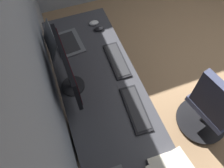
{
  "coord_description": "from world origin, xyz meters",
  "views": [
    {
      "loc": [
        -0.78,
        2.05,
        2.22
      ],
      "look_at": [
        -0.07,
        1.78,
        0.95
      ],
      "focal_mm": 32.07,
      "sensor_mm": 36.0,
      "label": 1
    }
  ],
  "objects_px": {
    "drawer_pedestal": "(112,137)",
    "mouse_main": "(94,23)",
    "office_chair": "(212,108)",
    "keyboard_spare": "(136,109)",
    "mouse_spare": "(99,29)",
    "monitor_primary": "(68,69)",
    "laptop_leftmost": "(62,42)",
    "keyboard_main": "(117,60)"
  },
  "relations": [
    {
      "from": "monitor_primary",
      "to": "keyboard_spare",
      "type": "distance_m",
      "value": 0.62
    },
    {
      "from": "keyboard_spare",
      "to": "mouse_main",
      "type": "bearing_deg",
      "value": 0.95
    },
    {
      "from": "keyboard_main",
      "to": "mouse_spare",
      "type": "height_order",
      "value": "mouse_spare"
    },
    {
      "from": "drawer_pedestal",
      "to": "laptop_leftmost",
      "type": "distance_m",
      "value": 1.03
    },
    {
      "from": "monitor_primary",
      "to": "office_chair",
      "type": "distance_m",
      "value": 1.4
    },
    {
      "from": "office_chair",
      "to": "monitor_primary",
      "type": "bearing_deg",
      "value": 65.82
    },
    {
      "from": "drawer_pedestal",
      "to": "office_chair",
      "type": "xyz_separation_m",
      "value": [
        -0.1,
        -0.98,
        0.11
      ]
    },
    {
      "from": "keyboard_main",
      "to": "office_chair",
      "type": "relative_size",
      "value": 0.44
    },
    {
      "from": "drawer_pedestal",
      "to": "mouse_main",
      "type": "distance_m",
      "value": 1.18
    },
    {
      "from": "monitor_primary",
      "to": "mouse_spare",
      "type": "xyz_separation_m",
      "value": [
        0.56,
        -0.42,
        -0.25
      ]
    },
    {
      "from": "mouse_spare",
      "to": "mouse_main",
      "type": "bearing_deg",
      "value": 12.39
    },
    {
      "from": "keyboard_spare",
      "to": "mouse_spare",
      "type": "relative_size",
      "value": 4.11
    },
    {
      "from": "drawer_pedestal",
      "to": "mouse_main",
      "type": "xyz_separation_m",
      "value": [
        1.09,
        -0.2,
        0.4
      ]
    },
    {
      "from": "keyboard_spare",
      "to": "office_chair",
      "type": "height_order",
      "value": "office_chair"
    },
    {
      "from": "laptop_leftmost",
      "to": "mouse_spare",
      "type": "height_order",
      "value": "laptop_leftmost"
    },
    {
      "from": "drawer_pedestal",
      "to": "mouse_spare",
      "type": "bearing_deg",
      "value": -12.73
    },
    {
      "from": "monitor_primary",
      "to": "mouse_spare",
      "type": "height_order",
      "value": "monitor_primary"
    },
    {
      "from": "drawer_pedestal",
      "to": "keyboard_main",
      "type": "xyz_separation_m",
      "value": [
        0.55,
        -0.25,
        0.39
      ]
    },
    {
      "from": "mouse_main",
      "to": "office_chair",
      "type": "relative_size",
      "value": 0.11
    },
    {
      "from": "keyboard_main",
      "to": "office_chair",
      "type": "height_order",
      "value": "office_chair"
    },
    {
      "from": "keyboard_main",
      "to": "keyboard_spare",
      "type": "bearing_deg",
      "value": 176.1
    },
    {
      "from": "monitor_primary",
      "to": "office_chair",
      "type": "bearing_deg",
      "value": -114.18
    },
    {
      "from": "mouse_main",
      "to": "drawer_pedestal",
      "type": "bearing_deg",
      "value": 169.57
    },
    {
      "from": "monitor_primary",
      "to": "mouse_spare",
      "type": "bearing_deg",
      "value": -36.76
    },
    {
      "from": "keyboard_spare",
      "to": "monitor_primary",
      "type": "bearing_deg",
      "value": 47.24
    },
    {
      "from": "laptop_leftmost",
      "to": "drawer_pedestal",
      "type": "bearing_deg",
      "value": -168.99
    },
    {
      "from": "laptop_leftmost",
      "to": "keyboard_spare",
      "type": "height_order",
      "value": "laptop_leftmost"
    },
    {
      "from": "laptop_leftmost",
      "to": "keyboard_main",
      "type": "bearing_deg",
      "value": -129.97
    },
    {
      "from": "mouse_main",
      "to": "office_chair",
      "type": "xyz_separation_m",
      "value": [
        -1.19,
        -0.78,
        -0.29
      ]
    },
    {
      "from": "drawer_pedestal",
      "to": "mouse_spare",
      "type": "xyz_separation_m",
      "value": [
        0.99,
        -0.22,
        0.4
      ]
    },
    {
      "from": "drawer_pedestal",
      "to": "monitor_primary",
      "type": "xyz_separation_m",
      "value": [
        0.43,
        0.2,
        0.64
      ]
    },
    {
      "from": "laptop_leftmost",
      "to": "keyboard_spare",
      "type": "xyz_separation_m",
      "value": [
        -0.87,
        -0.4,
        -0.04
      ]
    },
    {
      "from": "drawer_pedestal",
      "to": "keyboard_spare",
      "type": "height_order",
      "value": "keyboard_spare"
    },
    {
      "from": "mouse_main",
      "to": "office_chair",
      "type": "bearing_deg",
      "value": -146.76
    },
    {
      "from": "keyboard_main",
      "to": "keyboard_spare",
      "type": "height_order",
      "value": "same"
    },
    {
      "from": "keyboard_main",
      "to": "monitor_primary",
      "type": "bearing_deg",
      "value": 105.59
    },
    {
      "from": "laptop_leftmost",
      "to": "mouse_spare",
      "type": "distance_m",
      "value": 0.41
    },
    {
      "from": "monitor_primary",
      "to": "mouse_main",
      "type": "relative_size",
      "value": 5.56
    },
    {
      "from": "monitor_primary",
      "to": "office_chair",
      "type": "relative_size",
      "value": 0.6
    },
    {
      "from": "drawer_pedestal",
      "to": "monitor_primary",
      "type": "bearing_deg",
      "value": 24.76
    },
    {
      "from": "monitor_primary",
      "to": "mouse_main",
      "type": "distance_m",
      "value": 0.81
    },
    {
      "from": "keyboard_main",
      "to": "office_chair",
      "type": "bearing_deg",
      "value": -131.89
    }
  ]
}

